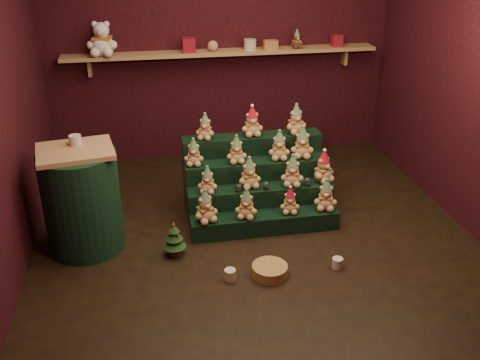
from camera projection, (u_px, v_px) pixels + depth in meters
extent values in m
plane|color=black|center=(254.00, 234.00, 5.01)|extent=(4.00, 4.00, 0.00)
cube|color=black|center=(220.00, 40.00, 6.22)|extent=(4.00, 0.10, 2.80)
cube|color=black|center=(343.00, 206.00, 2.58)|extent=(4.00, 0.10, 2.80)
cube|color=tan|center=(223.00, 52.00, 6.10)|extent=(3.60, 0.26, 0.04)
cube|color=tan|center=(90.00, 67.00, 5.98)|extent=(0.04, 0.12, 0.20)
cube|color=tan|center=(345.00, 56.00, 6.46)|extent=(0.04, 0.12, 0.20)
cube|color=black|center=(265.00, 223.00, 5.02)|extent=(1.40, 0.22, 0.18)
cube|color=black|center=(260.00, 203.00, 5.18)|extent=(1.40, 0.22, 0.36)
cube|color=black|center=(256.00, 185.00, 5.33)|extent=(1.40, 0.22, 0.54)
cube|color=black|center=(252.00, 168.00, 5.49)|extent=(1.40, 0.22, 0.72)
cylinder|color=black|center=(238.00, 191.00, 5.01)|extent=(0.05, 0.05, 0.02)
sphere|color=silver|center=(238.00, 187.00, 4.99)|extent=(0.06, 0.06, 0.06)
cylinder|color=black|center=(266.00, 188.00, 5.05)|extent=(0.06, 0.06, 0.02)
sphere|color=silver|center=(266.00, 185.00, 5.03)|extent=(0.06, 0.06, 0.06)
cylinder|color=black|center=(307.00, 185.00, 5.11)|extent=(0.06, 0.06, 0.02)
sphere|color=silver|center=(307.00, 181.00, 5.10)|extent=(0.06, 0.06, 0.06)
cube|color=tan|center=(75.00, 151.00, 4.43)|extent=(0.69, 0.61, 0.04)
cylinder|color=black|center=(82.00, 201.00, 4.64)|extent=(0.66, 0.66, 0.91)
cylinder|color=#C3B2A1|center=(75.00, 140.00, 4.49)|extent=(0.10, 0.10, 0.08)
cylinder|color=#49311A|center=(175.00, 253.00, 4.69)|extent=(0.10, 0.10, 0.05)
cone|color=#123315|center=(175.00, 241.00, 4.64)|extent=(0.20, 0.20, 0.10)
cone|color=#123315|center=(174.00, 235.00, 4.61)|extent=(0.15, 0.15, 0.09)
cone|color=#123315|center=(174.00, 228.00, 4.58)|extent=(0.10, 0.10, 0.07)
cone|color=gold|center=(173.00, 223.00, 4.56)|extent=(0.03, 0.03, 0.03)
cylinder|color=beige|center=(230.00, 275.00, 4.36)|extent=(0.09, 0.09, 0.09)
cylinder|color=beige|center=(337.00, 263.00, 4.51)|extent=(0.09, 0.09, 0.09)
cylinder|color=#AD8045|center=(270.00, 270.00, 4.41)|extent=(0.36, 0.36, 0.09)
cube|color=#A7192B|center=(189.00, 45.00, 5.98)|extent=(0.14, 0.14, 0.16)
cylinder|color=#C3B2A1|center=(250.00, 45.00, 6.10)|extent=(0.14, 0.14, 0.12)
cube|color=#A7192B|center=(337.00, 40.00, 6.26)|extent=(0.12, 0.12, 0.14)
sphere|color=tan|center=(213.00, 46.00, 6.03)|extent=(0.12, 0.12, 0.12)
cube|color=#E45B20|center=(270.00, 45.00, 6.14)|extent=(0.16, 0.10, 0.10)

